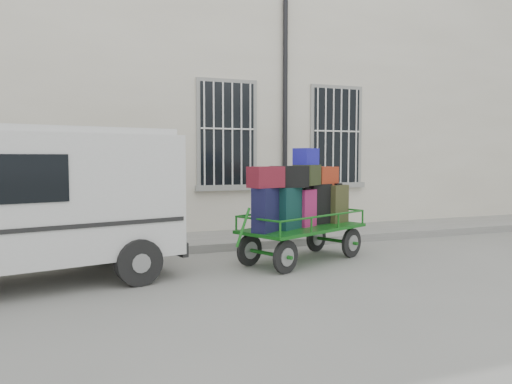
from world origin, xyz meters
name	(u,v)px	position (x,y,z in m)	size (l,w,h in m)	color
ground	(305,262)	(0.00, 0.00, 0.00)	(80.00, 80.00, 0.00)	slate
building	(212,110)	(0.00, 5.50, 3.00)	(24.00, 5.15, 6.00)	beige
sidewalk	(257,238)	(0.00, 2.20, 0.07)	(24.00, 1.70, 0.15)	slate
luggage_cart	(301,205)	(-0.05, 0.07, 0.96)	(2.64, 1.85, 1.90)	black
van	(16,196)	(-4.33, 0.00, 1.23)	(4.54, 2.68, 2.15)	silver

